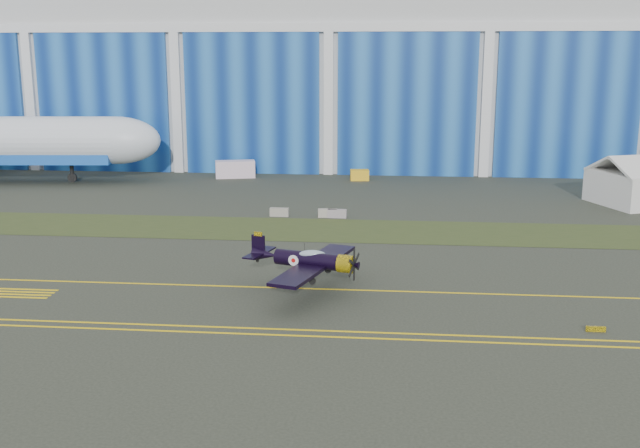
# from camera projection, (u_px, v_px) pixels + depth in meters

# --- Properties ---
(ground) EXTENTS (260.00, 260.00, 0.00)m
(ground) POSITION_uv_depth(u_px,v_px,m) (276.00, 269.00, 60.29)
(ground) COLOR #35392F
(ground) RESTS_ON ground
(grass_median) EXTENTS (260.00, 10.00, 0.02)m
(grass_median) POSITION_uv_depth(u_px,v_px,m) (298.00, 229.00, 73.87)
(grass_median) COLOR #475128
(grass_median) RESTS_ON ground
(hangar) EXTENTS (220.00, 45.70, 30.00)m
(hangar) POSITION_uv_depth(u_px,v_px,m) (340.00, 66.00, 126.68)
(hangar) COLOR silver
(hangar) RESTS_ON ground
(taxiway_centreline) EXTENTS (200.00, 0.20, 0.02)m
(taxiway_centreline) POSITION_uv_depth(u_px,v_px,m) (266.00, 287.00, 55.43)
(taxiway_centreline) COLOR yellow
(taxiway_centreline) RESTS_ON ground
(edge_line_near) EXTENTS (80.00, 0.20, 0.02)m
(edge_line_near) POSITION_uv_depth(u_px,v_px,m) (240.00, 334.00, 46.21)
(edge_line_near) COLOR yellow
(edge_line_near) RESTS_ON ground
(edge_line_far) EXTENTS (80.00, 0.20, 0.02)m
(edge_line_far) POSITION_uv_depth(u_px,v_px,m) (243.00, 328.00, 47.18)
(edge_line_far) COLOR yellow
(edge_line_far) RESTS_ON ground
(hold_short_ladder) EXTENTS (6.00, 2.40, 0.02)m
(hold_short_ladder) POSITION_uv_depth(u_px,v_px,m) (13.00, 293.00, 54.12)
(hold_short_ladder) COLOR yellow
(hold_short_ladder) RESTS_ON ground
(guard_board_right) EXTENTS (1.20, 0.15, 0.35)m
(guard_board_right) POSITION_uv_depth(u_px,v_px,m) (596.00, 329.00, 46.52)
(guard_board_right) COLOR yellow
(guard_board_right) RESTS_ON ground
(warbird) EXTENTS (12.18, 13.48, 3.35)m
(warbird) POSITION_uv_depth(u_px,v_px,m) (308.00, 260.00, 53.59)
(warbird) COLOR black
(warbird) RESTS_ON ground
(shipping_container) EXTENTS (5.84, 3.51, 2.37)m
(shipping_container) POSITION_uv_depth(u_px,v_px,m) (235.00, 169.00, 105.00)
(shipping_container) COLOR silver
(shipping_container) RESTS_ON ground
(tug) EXTENTS (2.67, 1.87, 1.45)m
(tug) POSITION_uv_depth(u_px,v_px,m) (360.00, 175.00, 102.83)
(tug) COLOR yellow
(tug) RESTS_ON ground
(barrier_a) EXTENTS (2.01, 0.64, 0.90)m
(barrier_a) POSITION_uv_depth(u_px,v_px,m) (279.00, 212.00, 79.82)
(barrier_a) COLOR gray
(barrier_a) RESTS_ON ground
(barrier_b) EXTENTS (2.05, 0.79, 0.90)m
(barrier_b) POSITION_uv_depth(u_px,v_px,m) (327.00, 213.00, 79.35)
(barrier_b) COLOR #A0998E
(barrier_b) RESTS_ON ground
(barrier_c) EXTENTS (2.03, 0.69, 0.90)m
(barrier_c) POSITION_uv_depth(u_px,v_px,m) (337.00, 214.00, 79.11)
(barrier_c) COLOR gray
(barrier_c) RESTS_ON ground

